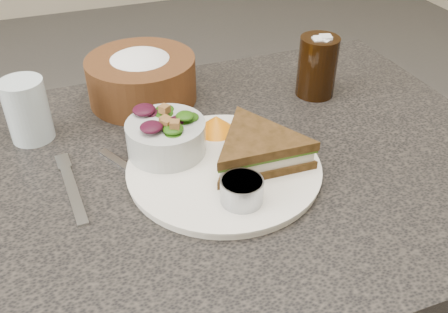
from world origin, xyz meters
name	(u,v)px	position (x,y,z in m)	size (l,w,h in m)	color
dining_table	(215,310)	(0.00, 0.00, 0.38)	(1.00, 0.70, 0.75)	black
dinner_plate	(224,169)	(0.01, -0.03, 0.76)	(0.30, 0.30, 0.01)	white
sandwich	(258,149)	(0.06, -0.04, 0.79)	(0.19, 0.19, 0.05)	#503419
salad_bowl	(166,132)	(-0.06, 0.04, 0.80)	(0.13, 0.13, 0.07)	#AFB4B2
dressing_ramekin	(242,191)	(0.00, -0.12, 0.78)	(0.06, 0.06, 0.04)	#989DA4
orange_wedge	(216,124)	(0.03, 0.07, 0.78)	(0.07, 0.07, 0.03)	orange
fork	(73,191)	(-0.22, 0.00, 0.75)	(0.02, 0.16, 0.00)	#ADAEAE
knife	(139,175)	(-0.12, 0.01, 0.75)	(0.01, 0.20, 0.00)	#ABADB2
bread_basket	(141,72)	(-0.06, 0.24, 0.81)	(0.20, 0.20, 0.12)	brown
cola_glass	(318,64)	(0.27, 0.15, 0.81)	(0.07, 0.07, 0.13)	black
water_glass	(27,110)	(-0.26, 0.18, 0.80)	(0.07, 0.07, 0.11)	silver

